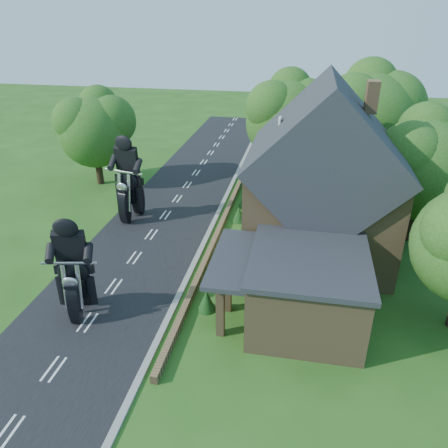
% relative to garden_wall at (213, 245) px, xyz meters
% --- Properties ---
extents(ground, '(120.00, 120.00, 0.00)m').
position_rel_garden_wall_xyz_m(ground, '(-4.30, -5.00, -0.20)').
color(ground, '#234F16').
rests_on(ground, ground).
extents(road, '(7.00, 80.00, 0.02)m').
position_rel_garden_wall_xyz_m(road, '(-4.30, -5.00, -0.19)').
color(road, black).
rests_on(road, ground).
extents(kerb, '(0.30, 80.00, 0.12)m').
position_rel_garden_wall_xyz_m(kerb, '(-0.65, -5.00, -0.14)').
color(kerb, gray).
rests_on(kerb, ground).
extents(garden_wall, '(0.30, 22.00, 0.40)m').
position_rel_garden_wall_xyz_m(garden_wall, '(0.00, 0.00, 0.00)').
color(garden_wall, olive).
rests_on(garden_wall, ground).
extents(house, '(9.54, 8.64, 10.24)m').
position_rel_garden_wall_xyz_m(house, '(6.19, 1.00, 4.14)').
color(house, olive).
rests_on(house, ground).
extents(annex, '(7.05, 5.94, 3.44)m').
position_rel_garden_wall_xyz_m(annex, '(5.57, -5.80, 1.57)').
color(annex, olive).
rests_on(annex, ground).
extents(tree_house_right, '(6.51, 6.00, 8.40)m').
position_rel_garden_wall_xyz_m(tree_house_right, '(12.35, 3.62, 4.99)').
color(tree_house_right, black).
rests_on(tree_house_right, ground).
extents(tree_behind_house, '(7.81, 7.20, 10.08)m').
position_rel_garden_wall_xyz_m(tree_behind_house, '(9.88, 11.14, 6.03)').
color(tree_behind_house, black).
rests_on(tree_behind_house, ground).
extents(tree_behind_left, '(6.94, 6.40, 9.16)m').
position_rel_garden_wall_xyz_m(tree_behind_left, '(3.86, 12.13, 5.53)').
color(tree_behind_left, black).
rests_on(tree_behind_left, ground).
extents(tree_far_road, '(6.08, 5.60, 7.84)m').
position_rel_garden_wall_xyz_m(tree_far_road, '(-11.16, 9.11, 4.64)').
color(tree_far_road, black).
rests_on(tree_far_road, ground).
extents(shrub_a, '(0.90, 0.90, 1.10)m').
position_rel_garden_wall_xyz_m(shrub_a, '(1.00, -6.00, 0.35)').
color(shrub_a, '#123711').
rests_on(shrub_a, ground).
extents(shrub_b, '(0.90, 0.90, 1.10)m').
position_rel_garden_wall_xyz_m(shrub_b, '(1.00, -3.50, 0.35)').
color(shrub_b, '#123711').
rests_on(shrub_b, ground).
extents(shrub_c, '(0.90, 0.90, 1.10)m').
position_rel_garden_wall_xyz_m(shrub_c, '(1.00, -1.00, 0.35)').
color(shrub_c, '#123711').
rests_on(shrub_c, ground).
extents(shrub_d, '(0.90, 0.90, 1.10)m').
position_rel_garden_wall_xyz_m(shrub_d, '(1.00, 4.00, 0.35)').
color(shrub_d, '#123711').
rests_on(shrub_d, ground).
extents(shrub_e, '(0.90, 0.90, 1.10)m').
position_rel_garden_wall_xyz_m(shrub_e, '(1.00, 6.50, 0.35)').
color(shrub_e, '#123711').
rests_on(shrub_e, ground).
extents(shrub_f, '(0.90, 0.90, 1.10)m').
position_rel_garden_wall_xyz_m(shrub_f, '(1.00, 9.00, 0.35)').
color(shrub_f, '#123711').
rests_on(shrub_f, ground).
extents(motorcycle_lead, '(0.75, 1.72, 1.56)m').
position_rel_garden_wall_xyz_m(motorcycle_lead, '(-4.86, -7.42, 0.58)').
color(motorcycle_lead, black).
rests_on(motorcycle_lead, ground).
extents(motorcycle_follow, '(0.85, 1.98, 1.79)m').
position_rel_garden_wall_xyz_m(motorcycle_follow, '(-6.36, 3.05, 0.69)').
color(motorcycle_follow, black).
rests_on(motorcycle_follow, ground).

